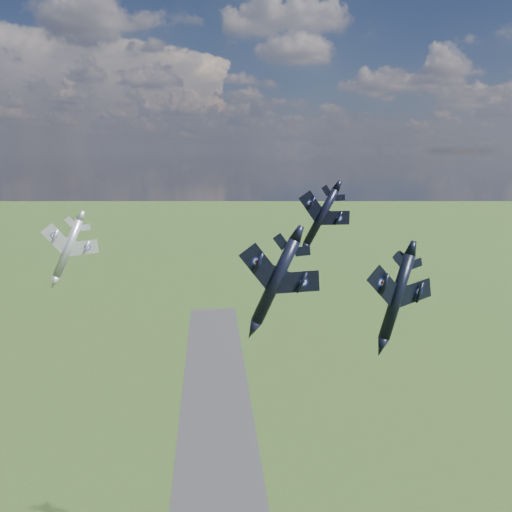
{
  "coord_description": "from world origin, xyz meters",
  "views": [
    {
      "loc": [
        -1.2,
        -55.22,
        98.69
      ],
      "look_at": [
        5.27,
        13.57,
        84.12
      ],
      "focal_mm": 35.0,
      "sensor_mm": 36.0,
      "label": 1
    }
  ],
  "objects_px": {
    "jet_high_navy": "(321,217)",
    "jet_left_silver": "(68,248)",
    "jet_lead_navy": "(275,281)",
    "jet_right_navy": "(397,297)"
  },
  "relations": [
    {
      "from": "jet_high_navy",
      "to": "jet_left_silver",
      "type": "relative_size",
      "value": 1.08
    },
    {
      "from": "jet_lead_navy",
      "to": "jet_high_navy",
      "type": "bearing_deg",
      "value": 67.73
    },
    {
      "from": "jet_high_navy",
      "to": "jet_right_navy",
      "type": "bearing_deg",
      "value": -83.3
    },
    {
      "from": "jet_lead_navy",
      "to": "jet_left_silver",
      "type": "height_order",
      "value": "jet_left_silver"
    },
    {
      "from": "jet_left_silver",
      "to": "jet_high_navy",
      "type": "bearing_deg",
      "value": -12.66
    },
    {
      "from": "jet_right_navy",
      "to": "jet_high_navy",
      "type": "bearing_deg",
      "value": 76.18
    },
    {
      "from": "jet_high_navy",
      "to": "jet_left_silver",
      "type": "distance_m",
      "value": 41.25
    },
    {
      "from": "jet_left_silver",
      "to": "jet_lead_navy",
      "type": "bearing_deg",
      "value": -46.42
    },
    {
      "from": "jet_right_navy",
      "to": "jet_left_silver",
      "type": "xyz_separation_m",
      "value": [
        -42.76,
        26.72,
        1.13
      ]
    },
    {
      "from": "jet_right_navy",
      "to": "jet_high_navy",
      "type": "relative_size",
      "value": 0.96
    }
  ]
}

